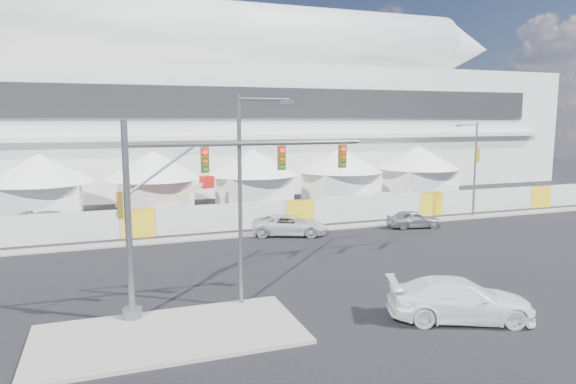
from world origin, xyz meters
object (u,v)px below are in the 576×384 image
object	(u,v)px
lot_car_a	(387,200)
traffic_mast	(181,208)
lot_car_b	(476,199)
boom_lift	(163,214)
sedan_silver	(413,219)
streetlight_curb	(473,163)
streetlight_median	(245,185)
pickup_near	(460,300)
lot_car_c	(54,220)
pickup_curb	(290,225)

from	to	relation	value
lot_car_a	traffic_mast	xyz separation A→B (m)	(-21.58, -19.97, 3.88)
lot_car_b	traffic_mast	xyz separation A→B (m)	(-30.07, -18.10, 3.90)
traffic_mast	boom_lift	size ratio (longest dim) A/B	1.45
sedan_silver	streetlight_curb	bearing A→B (deg)	-64.33
streetlight_curb	boom_lift	bearing A→B (deg)	167.78
lot_car_b	streetlight_median	world-z (taller)	streetlight_median
traffic_mast	lot_car_b	bearing A→B (deg)	31.05
lot_car_a	traffic_mast	world-z (taller)	traffic_mast
pickup_near	boom_lift	xyz separation A→B (m)	(-9.34, 23.16, 0.10)
sedan_silver	pickup_near	bearing A→B (deg)	163.01
pickup_near	lot_car_a	size ratio (longest dim) A/B	1.39
lot_car_a	streetlight_median	xyz separation A→B (m)	(-18.82, -19.77, 4.65)
streetlight_median	boom_lift	distance (m)	19.18
traffic_mast	boom_lift	distance (m)	19.19
pickup_near	boom_lift	bearing A→B (deg)	43.92
lot_car_a	boom_lift	world-z (taller)	boom_lift
lot_car_c	streetlight_curb	world-z (taller)	streetlight_curb
sedan_silver	lot_car_b	bearing A→B (deg)	-49.44
pickup_near	lot_car_b	size ratio (longest dim) A/B	1.48
traffic_mast	lot_car_a	bearing A→B (deg)	42.77
lot_car_a	traffic_mast	distance (m)	29.66
lot_car_b	pickup_curb	bearing A→B (deg)	109.78
boom_lift	lot_car_a	bearing A→B (deg)	-18.04
sedan_silver	streetlight_curb	size ratio (longest dim) A/B	0.50
lot_car_b	lot_car_c	xyz separation A→B (m)	(-36.69, 2.50, -0.02)
traffic_mast	streetlight_median	distance (m)	2.87
traffic_mast	streetlight_median	world-z (taller)	streetlight_median
lot_car_a	traffic_mast	size ratio (longest dim) A/B	0.40
boom_lift	streetlight_median	bearing A→B (deg)	-106.56
sedan_silver	traffic_mast	xyz separation A→B (m)	(-18.92, -11.67, 3.90)
pickup_curb	boom_lift	bearing A→B (deg)	72.91
boom_lift	lot_car_b	bearing A→B (deg)	-22.70
streetlight_median	streetlight_curb	bearing A→B (deg)	30.09
sedan_silver	streetlight_median	xyz separation A→B (m)	(-16.16, -11.47, 4.67)
sedan_silver	lot_car_c	world-z (taller)	sedan_silver
lot_car_a	streetlight_median	bearing A→B (deg)	170.51
lot_car_c	streetlight_median	world-z (taller)	streetlight_median
sedan_silver	lot_car_a	distance (m)	8.72
lot_car_b	lot_car_c	distance (m)	36.78
sedan_silver	traffic_mast	bearing A→B (deg)	132.24
sedan_silver	pickup_curb	world-z (taller)	pickup_curb
sedan_silver	boom_lift	bearing A→B (deg)	78.60
pickup_curb	pickup_near	size ratio (longest dim) A/B	0.90
pickup_curb	streetlight_curb	world-z (taller)	streetlight_curb
lot_car_a	boom_lift	xyz separation A→B (m)	(-20.36, -1.16, 0.26)
lot_car_c	streetlight_curb	size ratio (longest dim) A/B	0.57
pickup_near	streetlight_median	xyz separation A→B (m)	(-7.79, 4.55, 4.50)
streetlight_curb	boom_lift	xyz separation A→B (m)	(-24.50, 5.31, -3.62)
lot_car_b	streetlight_median	distance (m)	32.98
pickup_curb	pickup_near	bearing A→B (deg)	-154.97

